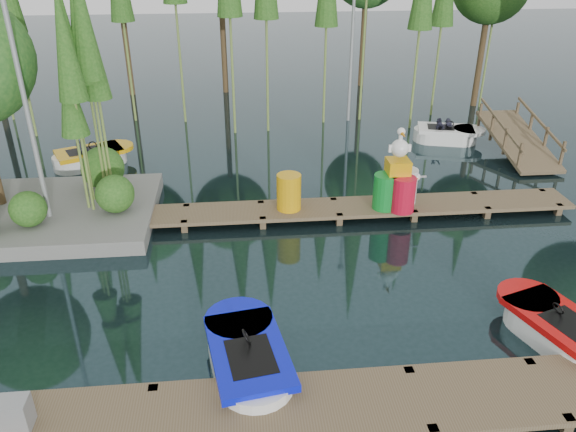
{
  "coord_description": "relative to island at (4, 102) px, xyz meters",
  "views": [
    {
      "loc": [
        -0.61,
        -10.95,
        6.98
      ],
      "look_at": [
        0.5,
        0.5,
        1.1
      ],
      "focal_mm": 35.0,
      "sensor_mm": 36.0,
      "label": 1
    }
  ],
  "objects": [
    {
      "name": "ground_plane",
      "position": [
        6.3,
        -3.29,
        -3.18
      ],
      "size": [
        90.0,
        90.0,
        0.0
      ],
      "primitive_type": "plane",
      "color": "#1B2F33"
    },
    {
      "name": "near_dock",
      "position": [
        6.3,
        -7.79,
        -2.95
      ],
      "size": [
        18.0,
        1.5,
        0.5
      ],
      "color": "brown",
      "rests_on": "ground"
    },
    {
      "name": "far_dock",
      "position": [
        7.3,
        -0.79,
        -2.95
      ],
      "size": [
        15.0,
        1.2,
        0.5
      ],
      "color": "brown",
      "rests_on": "ground"
    },
    {
      "name": "island",
      "position": [
        0.0,
        0.0,
        0.0
      ],
      "size": [
        6.2,
        4.2,
        6.75
      ],
      "color": "slate",
      "rests_on": "ground"
    },
    {
      "name": "lamp_island",
      "position": [
        0.8,
        -0.79,
        1.08
      ],
      "size": [
        0.3,
        0.3,
        7.25
      ],
      "color": "gray",
      "rests_on": "ground"
    },
    {
      "name": "lamp_rear",
      "position": [
        10.3,
        7.71,
        1.08
      ],
      "size": [
        0.3,
        0.3,
        7.25
      ],
      "color": "gray",
      "rests_on": "ground"
    },
    {
      "name": "ramp",
      "position": [
        15.3,
        3.21,
        -2.6
      ],
      "size": [
        1.5,
        3.94,
        1.49
      ],
      "color": "brown",
      "rests_on": "ground"
    },
    {
      "name": "boat_blue",
      "position": [
        5.72,
        -6.63,
        -2.91
      ],
      "size": [
        1.7,
        2.96,
        0.94
      ],
      "rotation": [
        0.0,
        0.0,
        0.16
      ],
      "color": "white",
      "rests_on": "ground"
    },
    {
      "name": "boat_red",
      "position": [
        11.57,
        -6.31,
        -2.93
      ],
      "size": [
        1.94,
        2.82,
        0.87
      ],
      "rotation": [
        0.0,
        0.0,
        0.33
      ],
      "color": "white",
      "rests_on": "ground"
    },
    {
      "name": "boat_yellow_far",
      "position": [
        0.9,
        3.66,
        -2.91
      ],
      "size": [
        2.88,
        2.19,
        1.32
      ],
      "rotation": [
        0.0,
        0.0,
        0.09
      ],
      "color": "white",
      "rests_on": "ground"
    },
    {
      "name": "boat_white_far",
      "position": [
        13.39,
        4.82,
        -2.91
      ],
      "size": [
        2.76,
        1.77,
        1.21
      ],
      "rotation": [
        0.0,
        0.0,
        0.43
      ],
      "color": "white",
      "rests_on": "ground"
    },
    {
      "name": "utility_cabinet",
      "position": [
        2.23,
        -7.79,
        -2.62
      ],
      "size": [
        0.43,
        0.36,
        0.53
      ],
      "primitive_type": "cube",
      "color": "gray",
      "rests_on": "near_dock"
    },
    {
      "name": "yellow_barrel",
      "position": [
        7.02,
        -0.79,
        -2.4
      ],
      "size": [
        0.65,
        0.65,
        0.98
      ],
      "primitive_type": "cylinder",
      "color": "#DD9D0B",
      "rests_on": "far_dock"
    },
    {
      "name": "drum_cluster",
      "position": [
        9.92,
        -0.95,
        -2.24
      ],
      "size": [
        1.28,
        1.17,
        2.2
      ],
      "color": "#0E7F26",
      "rests_on": "far_dock"
    },
    {
      "name": "seagull_post",
      "position": [
        10.45,
        -0.79,
        -2.28
      ],
      "size": [
        0.56,
        0.3,
        0.89
      ],
      "color": "gray",
      "rests_on": "far_dock"
    }
  ]
}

